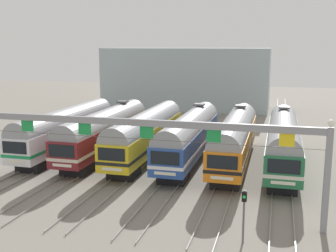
{
  "coord_description": "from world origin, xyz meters",
  "views": [
    {
      "loc": [
        10.37,
        -38.85,
        11.15
      ],
      "look_at": [
        -0.95,
        3.77,
        2.68
      ],
      "focal_mm": 44.79,
      "sensor_mm": 36.0,
      "label": 1
    }
  ],
  "objects_px": {
    "commuter_train_yellow": "(146,132)",
    "commuter_train_green": "(283,140)",
    "commuter_train_orange": "(235,137)",
    "catenary_gantry": "(115,134)",
    "commuter_train_blue": "(189,135)",
    "yard_signal_mast": "(244,207)",
    "commuter_train_maroon": "(105,130)",
    "commuter_train_white": "(66,128)"
  },
  "relations": [
    {
      "from": "commuter_train_yellow",
      "to": "commuter_train_green",
      "type": "bearing_deg",
      "value": 0.02
    },
    {
      "from": "commuter_train_yellow",
      "to": "commuter_train_green",
      "type": "relative_size",
      "value": 1.0
    },
    {
      "from": "commuter_train_blue",
      "to": "yard_signal_mast",
      "type": "distance_m",
      "value": 17.46
    },
    {
      "from": "commuter_train_orange",
      "to": "catenary_gantry",
      "type": "relative_size",
      "value": 0.66
    },
    {
      "from": "commuter_train_maroon",
      "to": "commuter_train_green",
      "type": "relative_size",
      "value": 1.0
    },
    {
      "from": "commuter_train_orange",
      "to": "commuter_train_white",
      "type": "bearing_deg",
      "value": -179.99
    },
    {
      "from": "commuter_train_yellow",
      "to": "commuter_train_blue",
      "type": "distance_m",
      "value": 4.39
    },
    {
      "from": "commuter_train_white",
      "to": "commuter_train_green",
      "type": "distance_m",
      "value": 21.96
    },
    {
      "from": "commuter_train_blue",
      "to": "yard_signal_mast",
      "type": "height_order",
      "value": "commuter_train_blue"
    },
    {
      "from": "commuter_train_green",
      "to": "yard_signal_mast",
      "type": "relative_size",
      "value": 5.66
    },
    {
      "from": "commuter_train_green",
      "to": "yard_signal_mast",
      "type": "xyz_separation_m",
      "value": [
        -2.2,
        -16.16,
        -0.47
      ]
    },
    {
      "from": "commuter_train_yellow",
      "to": "commuter_train_orange",
      "type": "bearing_deg",
      "value": 0.03
    },
    {
      "from": "commuter_train_orange",
      "to": "commuter_train_green",
      "type": "relative_size",
      "value": 1.0
    },
    {
      "from": "commuter_train_maroon",
      "to": "yard_signal_mast",
      "type": "relative_size",
      "value": 5.66
    },
    {
      "from": "commuter_train_green",
      "to": "commuter_train_blue",
      "type": "bearing_deg",
      "value": 180.0
    },
    {
      "from": "commuter_train_blue",
      "to": "yard_signal_mast",
      "type": "xyz_separation_m",
      "value": [
        6.59,
        -16.16,
        -0.47
      ]
    },
    {
      "from": "commuter_train_yellow",
      "to": "commuter_train_green",
      "type": "xyz_separation_m",
      "value": [
        13.18,
        0.0,
        0.0
      ]
    },
    {
      "from": "commuter_train_maroon",
      "to": "commuter_train_green",
      "type": "bearing_deg",
      "value": 0.0
    },
    {
      "from": "commuter_train_orange",
      "to": "catenary_gantry",
      "type": "distance_m",
      "value": 15.26
    },
    {
      "from": "commuter_train_maroon",
      "to": "commuter_train_blue",
      "type": "distance_m",
      "value": 8.78
    },
    {
      "from": "commuter_train_white",
      "to": "yard_signal_mast",
      "type": "xyz_separation_m",
      "value": [
        19.77,
        -16.16,
        -0.47
      ]
    },
    {
      "from": "commuter_train_blue",
      "to": "commuter_train_white",
      "type": "bearing_deg",
      "value": -179.98
    },
    {
      "from": "commuter_train_maroon",
      "to": "yard_signal_mast",
      "type": "bearing_deg",
      "value": -46.43
    },
    {
      "from": "commuter_train_white",
      "to": "commuter_train_orange",
      "type": "distance_m",
      "value": 17.57
    },
    {
      "from": "commuter_train_white",
      "to": "catenary_gantry",
      "type": "distance_m",
      "value": 17.61
    },
    {
      "from": "yard_signal_mast",
      "to": "commuter_train_maroon",
      "type": "bearing_deg",
      "value": 133.57
    },
    {
      "from": "commuter_train_maroon",
      "to": "catenary_gantry",
      "type": "height_order",
      "value": "catenary_gantry"
    },
    {
      "from": "commuter_train_maroon",
      "to": "yard_signal_mast",
      "type": "height_order",
      "value": "commuter_train_maroon"
    },
    {
      "from": "commuter_train_blue",
      "to": "commuter_train_orange",
      "type": "height_order",
      "value": "same"
    },
    {
      "from": "commuter_train_yellow",
      "to": "commuter_train_blue",
      "type": "relative_size",
      "value": 1.0
    },
    {
      "from": "commuter_train_maroon",
      "to": "commuter_train_green",
      "type": "height_order",
      "value": "same"
    },
    {
      "from": "catenary_gantry",
      "to": "commuter_train_yellow",
      "type": "bearing_deg",
      "value": 99.24
    },
    {
      "from": "commuter_train_orange",
      "to": "catenary_gantry",
      "type": "bearing_deg",
      "value": -116.02
    },
    {
      "from": "commuter_train_white",
      "to": "commuter_train_blue",
      "type": "height_order",
      "value": "commuter_train_blue"
    },
    {
      "from": "commuter_train_yellow",
      "to": "commuter_train_blue",
      "type": "bearing_deg",
      "value": 0.06
    },
    {
      "from": "commuter_train_green",
      "to": "commuter_train_yellow",
      "type": "bearing_deg",
      "value": -179.98
    },
    {
      "from": "commuter_train_orange",
      "to": "yard_signal_mast",
      "type": "relative_size",
      "value": 5.66
    },
    {
      "from": "commuter_train_white",
      "to": "commuter_train_yellow",
      "type": "bearing_deg",
      "value": 0.0
    },
    {
      "from": "yard_signal_mast",
      "to": "commuter_train_green",
      "type": "bearing_deg",
      "value": 82.26
    },
    {
      "from": "commuter_train_yellow",
      "to": "yard_signal_mast",
      "type": "relative_size",
      "value": 5.66
    },
    {
      "from": "commuter_train_yellow",
      "to": "catenary_gantry",
      "type": "distance_m",
      "value": 13.94
    },
    {
      "from": "commuter_train_orange",
      "to": "commuter_train_green",
      "type": "bearing_deg",
      "value": 0.0
    }
  ]
}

